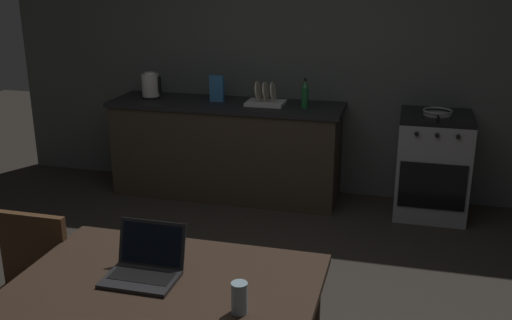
% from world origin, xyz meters
% --- Properties ---
extents(back_wall, '(6.40, 0.10, 2.85)m').
position_xyz_m(back_wall, '(0.30, 2.46, 1.42)').
color(back_wall, '#4B514E').
rests_on(back_wall, ground_plane).
extents(kitchen_counter, '(2.16, 0.64, 0.90)m').
position_xyz_m(kitchen_counter, '(-0.62, 2.11, 0.45)').
color(kitchen_counter, '#382D23').
rests_on(kitchen_counter, ground_plane).
extents(stove_oven, '(0.60, 0.62, 0.90)m').
position_xyz_m(stove_oven, '(1.25, 2.11, 0.45)').
color(stove_oven, gray).
rests_on(stove_oven, ground_plane).
extents(dining_table, '(1.34, 0.88, 0.76)m').
position_xyz_m(dining_table, '(0.03, -0.85, 0.69)').
color(dining_table, '#332319').
rests_on(dining_table, ground_plane).
extents(chair, '(0.40, 0.40, 0.88)m').
position_xyz_m(chair, '(-0.82, -0.69, 0.51)').
color(chair, '#4C331E').
rests_on(chair, ground_plane).
extents(laptop, '(0.32, 0.28, 0.22)m').
position_xyz_m(laptop, '(-0.08, -0.82, 0.80)').
color(laptop, '#232326').
rests_on(laptop, dining_table).
extents(electric_kettle, '(0.19, 0.17, 0.25)m').
position_xyz_m(electric_kettle, '(-1.36, 2.11, 1.02)').
color(electric_kettle, black).
rests_on(electric_kettle, kitchen_counter).
extents(bottle, '(0.07, 0.07, 0.26)m').
position_xyz_m(bottle, '(0.12, 2.06, 1.02)').
color(bottle, '#19592D').
rests_on(bottle, kitchen_counter).
extents(frying_pan, '(0.25, 0.42, 0.05)m').
position_xyz_m(frying_pan, '(1.25, 2.09, 0.92)').
color(frying_pan, gray).
rests_on(frying_pan, stove_oven).
extents(drinking_glass, '(0.07, 0.07, 0.13)m').
position_xyz_m(drinking_glass, '(0.41, -1.00, 0.82)').
color(drinking_glass, '#99B7C6').
rests_on(drinking_glass, dining_table).
extents(cereal_box, '(0.13, 0.05, 0.24)m').
position_xyz_m(cereal_box, '(-0.71, 2.13, 1.02)').
color(cereal_box, '#3372B2').
rests_on(cereal_box, kitchen_counter).
extents(dish_rack, '(0.34, 0.26, 0.21)m').
position_xyz_m(dish_rack, '(-0.24, 2.11, 0.95)').
color(dish_rack, silver).
rests_on(dish_rack, kitchen_counter).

